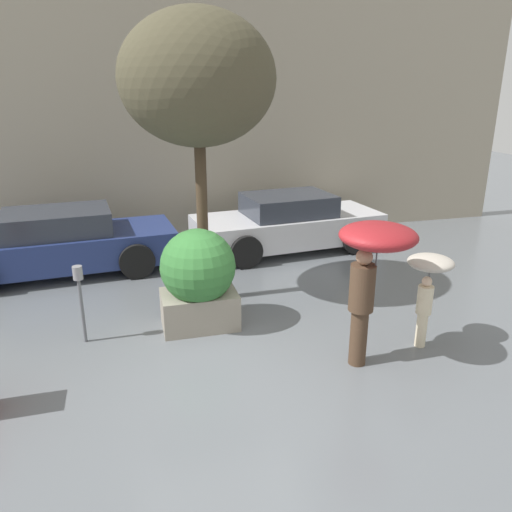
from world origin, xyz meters
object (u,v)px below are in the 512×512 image
at_px(planter_box, 198,277).
at_px(parking_meter, 79,288).
at_px(parked_car_far, 288,224).
at_px(street_tree, 197,80).
at_px(person_child, 429,276).
at_px(parked_car_near, 60,244).
at_px(person_adult, 373,256).

bearing_deg(planter_box, parking_meter, -177.61).
height_order(parked_car_far, parking_meter, parked_car_far).
distance_m(street_tree, parking_meter, 3.62).
bearing_deg(parking_meter, person_child, -15.73).
bearing_deg(parked_car_near, person_adult, -143.22).
bearing_deg(person_child, planter_box, 113.04).
bearing_deg(parking_meter, planter_box, 2.39).
relative_size(person_child, street_tree, 0.29).
xyz_separation_m(person_adult, parking_meter, (-3.74, 1.66, -0.70)).
distance_m(person_adult, parked_car_near, 6.58).
xyz_separation_m(planter_box, street_tree, (0.25, 0.99, 2.88)).
bearing_deg(planter_box, parked_car_far, 52.66).
bearing_deg(planter_box, person_adult, -40.74).
height_order(person_adult, street_tree, street_tree).
distance_m(planter_box, parked_car_far, 4.27).
xyz_separation_m(person_adult, parked_car_near, (-4.35, 4.85, -0.95)).
height_order(parked_car_near, parking_meter, parked_car_near).
distance_m(person_child, parking_meter, 5.00).
bearing_deg(parked_car_far, planter_box, 136.82).
bearing_deg(street_tree, planter_box, -103.98).
distance_m(person_child, parked_car_far, 4.86).
bearing_deg(street_tree, person_child, -40.53).
bearing_deg(street_tree, parking_meter, -151.80).
xyz_separation_m(planter_box, parked_car_near, (-2.34, 3.12, -0.21)).
bearing_deg(person_adult, person_child, 41.91).
distance_m(person_adult, street_tree, 3.88).
height_order(planter_box, parked_car_near, planter_box).
distance_m(parked_car_near, parked_car_far, 4.93).
relative_size(person_adult, person_child, 1.45).
distance_m(parked_car_near, parking_meter, 3.26).
height_order(parked_car_near, street_tree, street_tree).
xyz_separation_m(planter_box, parking_meter, (-1.73, -0.07, 0.04)).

